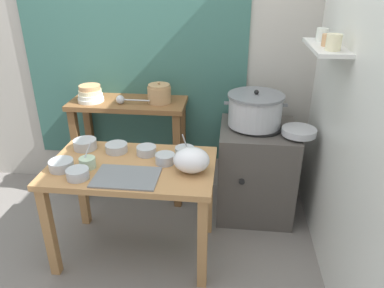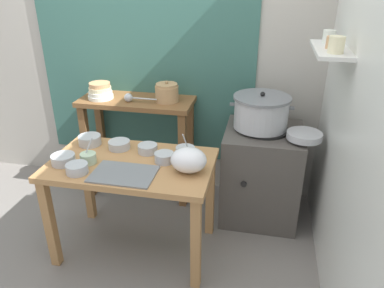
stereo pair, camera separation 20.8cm
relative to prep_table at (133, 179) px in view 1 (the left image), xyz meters
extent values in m
plane|color=gray|center=(-0.04, -0.08, -0.61)|extent=(9.00, 9.00, 0.00)
cube|color=#B2ADA3|center=(0.06, 1.02, 0.69)|extent=(4.40, 0.10, 2.60)
cube|color=#38665B|center=(-0.19, 0.96, 0.74)|extent=(1.90, 0.02, 2.10)
cube|color=silver|center=(1.36, 0.12, 0.69)|extent=(0.10, 3.20, 2.60)
cube|color=silver|center=(1.21, 0.32, 0.84)|extent=(0.20, 0.56, 0.02)
cylinder|color=beige|center=(1.21, 0.15, 0.90)|extent=(0.09, 0.09, 0.09)
cylinder|color=tan|center=(1.21, 0.29, 0.89)|extent=(0.08, 0.08, 0.07)
cylinder|color=silver|center=(1.21, 0.47, 0.89)|extent=(0.08, 0.08, 0.08)
cube|color=#B27F4C|center=(0.00, 0.00, 0.09)|extent=(1.10, 0.66, 0.04)
cube|color=#B27F4C|center=(-0.50, -0.28, -0.27)|extent=(0.06, 0.06, 0.68)
cube|color=#B27F4C|center=(0.50, -0.28, -0.27)|extent=(0.06, 0.06, 0.68)
cube|color=#B27F4C|center=(-0.50, 0.28, -0.27)|extent=(0.06, 0.06, 0.68)
cube|color=#B27F4C|center=(0.50, 0.28, -0.27)|extent=(0.06, 0.06, 0.68)
cube|color=brown|center=(-0.22, 0.75, 0.27)|extent=(0.96, 0.40, 0.04)
cube|color=brown|center=(-0.65, 0.60, -0.18)|extent=(0.06, 0.06, 0.86)
cube|color=brown|center=(0.21, 0.60, -0.18)|extent=(0.06, 0.06, 0.86)
cube|color=brown|center=(-0.65, 0.90, -0.18)|extent=(0.06, 0.06, 0.86)
cube|color=brown|center=(0.21, 0.90, -0.18)|extent=(0.06, 0.06, 0.86)
cube|color=#4C4742|center=(0.86, 0.62, -0.23)|extent=(0.60, 0.60, 0.76)
cylinder|color=black|center=(0.86, 0.62, 0.16)|extent=(0.36, 0.36, 0.02)
cylinder|color=black|center=(0.74, 0.31, -0.16)|extent=(0.04, 0.02, 0.04)
cylinder|color=#B7BABF|center=(0.82, 0.64, 0.29)|extent=(0.41, 0.41, 0.23)
cylinder|color=slate|center=(0.82, 0.64, 0.41)|extent=(0.43, 0.43, 0.02)
sphere|color=black|center=(0.82, 0.64, 0.44)|extent=(0.04, 0.04, 0.04)
cube|color=slate|center=(0.60, 0.64, 0.34)|extent=(0.04, 0.02, 0.02)
cube|color=slate|center=(1.05, 0.64, 0.34)|extent=(0.04, 0.02, 0.02)
cylinder|color=tan|center=(0.05, 0.75, 0.36)|extent=(0.19, 0.19, 0.13)
cylinder|color=tan|center=(0.05, 0.75, 0.43)|extent=(0.18, 0.18, 0.02)
sphere|color=tan|center=(0.05, 0.75, 0.45)|extent=(0.02, 0.02, 0.02)
cylinder|color=silver|center=(-0.51, 0.71, 0.31)|extent=(0.21, 0.21, 0.03)
cylinder|color=silver|center=(-0.51, 0.71, 0.34)|extent=(0.20, 0.20, 0.03)
cylinder|color=beige|center=(-0.51, 0.71, 0.37)|extent=(0.19, 0.19, 0.04)
cylinder|color=tan|center=(-0.51, 0.71, 0.41)|extent=(0.17, 0.17, 0.04)
sphere|color=#B7BABF|center=(-0.26, 0.68, 0.33)|extent=(0.07, 0.07, 0.07)
cylinder|color=#B7BABF|center=(-0.12, 0.68, 0.33)|extent=(0.21, 0.01, 0.01)
cube|color=slate|center=(0.01, -0.17, 0.12)|extent=(0.40, 0.28, 0.01)
ellipsoid|color=white|center=(0.40, -0.04, 0.19)|extent=(0.23, 0.20, 0.16)
cylinder|color=#B7BABF|center=(1.14, 0.48, 0.20)|extent=(0.25, 0.25, 0.05)
cylinder|color=#B7BABF|center=(-0.43, -0.11, 0.14)|extent=(0.16, 0.16, 0.06)
cylinder|color=maroon|center=(-0.43, -0.11, 0.17)|extent=(0.13, 0.13, 0.01)
cylinder|color=#B7BABF|center=(-0.15, 0.18, 0.14)|extent=(0.15, 0.15, 0.06)
cylinder|color=beige|center=(-0.15, 0.18, 0.16)|extent=(0.13, 0.13, 0.01)
cylinder|color=#B7D1AD|center=(-0.27, -0.07, 0.15)|extent=(0.11, 0.11, 0.07)
cylinder|color=brown|center=(-0.27, -0.07, 0.17)|extent=(0.09, 0.09, 0.01)
cylinder|color=#B7BABF|center=(-0.28, -0.06, 0.19)|extent=(0.08, 0.07, 0.16)
cylinder|color=#B7BABF|center=(0.22, 0.05, 0.14)|extent=(0.13, 0.13, 0.06)
cylinder|color=brown|center=(0.22, 0.05, 0.17)|extent=(0.11, 0.11, 0.01)
cylinder|color=#B7BABF|center=(-0.39, 0.20, 0.15)|extent=(0.16, 0.16, 0.07)
cylinder|color=brown|center=(-0.39, 0.20, 0.17)|extent=(0.14, 0.14, 0.01)
cylinder|color=#B7BABF|center=(0.33, 0.19, 0.14)|extent=(0.13, 0.13, 0.05)
cylinder|color=#BFB28C|center=(0.33, 0.19, 0.16)|extent=(0.11, 0.11, 0.01)
cylinder|color=#B7BABF|center=(0.34, 0.18, 0.19)|extent=(0.06, 0.05, 0.16)
cylinder|color=#B7BABF|center=(-0.28, -0.21, 0.14)|extent=(0.14, 0.14, 0.06)
cylinder|color=#BFB28C|center=(-0.28, -0.21, 0.17)|extent=(0.12, 0.12, 0.01)
cylinder|color=#B7BABF|center=(0.07, 0.16, 0.14)|extent=(0.14, 0.14, 0.06)
cylinder|color=beige|center=(0.07, 0.16, 0.16)|extent=(0.12, 0.12, 0.01)
camera|label=1|loc=(0.64, -2.08, 1.28)|focal=34.47mm
camera|label=2|loc=(0.84, -2.05, 1.28)|focal=34.47mm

